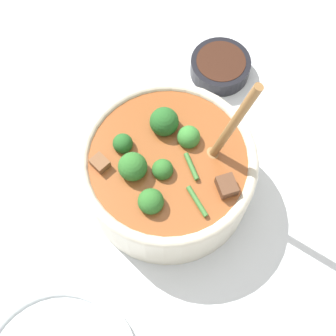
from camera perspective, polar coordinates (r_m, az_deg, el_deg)
ground_plane at (r=0.76m, az=-0.00°, el=-2.15°), size 4.00×4.00×0.00m
stew_bowl at (r=0.70m, az=-0.02°, el=-0.26°), size 0.26×0.26×0.26m
condiment_bowl at (r=0.85m, az=6.39°, el=12.25°), size 0.11×0.11×0.03m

